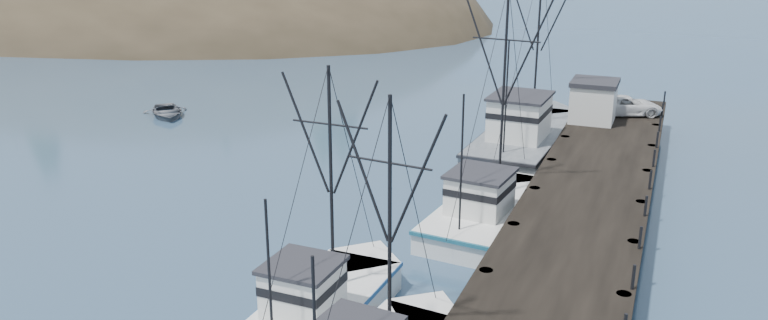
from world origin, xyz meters
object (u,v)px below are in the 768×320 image
at_px(trawler_far, 490,207).
at_px(motorboat, 167,116).
at_px(pickup_truck, 627,105).
at_px(pier_shed, 593,100).
at_px(work_vessel, 526,138).
at_px(pier, 586,200).
at_px(trawler_mid, 323,306).

distance_m(trawler_far, motorboat, 31.37).
bearing_deg(pickup_truck, pier_shed, 119.25).
xyz_separation_m(trawler_far, work_vessel, (-0.59, 12.00, 0.41)).
xyz_separation_m(pier, pickup_truck, (0.52, 16.94, 0.97)).
height_order(pier_shed, pickup_truck, pier_shed).
distance_m(pier, pier_shed, 14.55).
bearing_deg(trawler_far, trawler_mid, -106.05).
bearing_deg(motorboat, pier_shed, -36.37).
xyz_separation_m(trawler_mid, pier_shed, (6.78, 27.40, 2.60)).
bearing_deg(pickup_truck, trawler_mid, 141.04).
height_order(trawler_far, motorboat, trawler_far).
distance_m(trawler_mid, work_vessel, 24.61).
height_order(pier, pier_shed, pier_shed).
bearing_deg(trawler_mid, trawler_far, 73.95).
distance_m(work_vessel, motorboat, 28.58).
bearing_deg(trawler_far, pier_shed, 77.91).
bearing_deg(pier_shed, pickup_truck, 51.84).
bearing_deg(work_vessel, trawler_far, -87.20).
relative_size(trawler_far, pier_shed, 3.88).
xyz_separation_m(trawler_mid, work_vessel, (2.99, 24.42, 0.41)).
bearing_deg(pier, motorboat, 162.02).
height_order(pier, work_vessel, work_vessel).
bearing_deg(work_vessel, pickup_truck, 43.64).
height_order(pier, trawler_mid, trawler_mid).
bearing_deg(trawler_far, pickup_truck, 73.41).
relative_size(pier, work_vessel, 2.76).
distance_m(pickup_truck, motorboat, 34.98).
height_order(work_vessel, pier_shed, work_vessel).
distance_m(pier_shed, pickup_truck, 3.35).
xyz_separation_m(trawler_far, pier_shed, (3.21, 14.97, 2.60)).
height_order(trawler_mid, trawler_far, trawler_far).
xyz_separation_m(pier, motorboat, (-33.85, 10.98, -1.69)).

